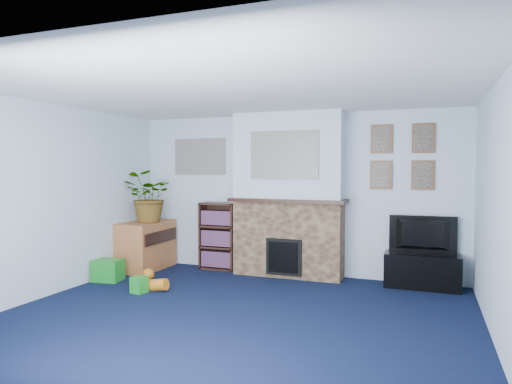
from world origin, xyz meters
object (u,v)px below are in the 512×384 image
at_px(bookshelf, 219,237).
at_px(sideboard, 146,247).
at_px(television, 423,235).
at_px(tv_stand, 422,271).

distance_m(bookshelf, sideboard, 1.16).
xyz_separation_m(television, sideboard, (-4.11, -0.34, -0.35)).
xyz_separation_m(tv_stand, sideboard, (-4.11, -0.32, 0.12)).
height_order(bookshelf, sideboard, bookshelf).
bearing_deg(television, sideboard, 2.42).
height_order(tv_stand, television, television).
bearing_deg(television, bookshelf, -3.40).
xyz_separation_m(tv_stand, television, (0.00, 0.02, 0.48)).
relative_size(tv_stand, sideboard, 1.00).
distance_m(television, sideboard, 4.13).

